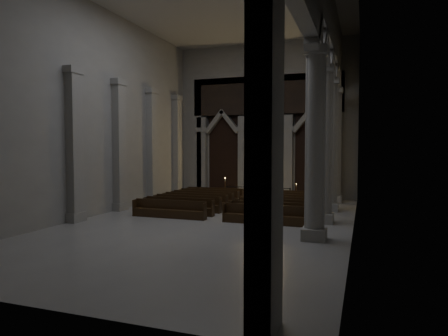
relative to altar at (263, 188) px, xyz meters
name	(u,v)px	position (x,y,z in m)	size (l,w,h in m)	color
room	(213,76)	(0.04, -11.03, 6.92)	(24.00, 24.10, 12.00)	gray
sanctuary_wall	(265,113)	(0.04, 0.50, 5.93)	(14.00, 0.77, 12.00)	gray
right_arcade	(325,69)	(5.54, -9.70, 7.15)	(1.00, 24.00, 12.00)	gray
left_pilasters	(137,147)	(-6.71, -7.53, 3.23)	(0.60, 13.00, 8.03)	gray
sanctuary_step	(262,196)	(0.04, -0.43, -0.61)	(8.50, 2.60, 0.15)	gray
altar	(263,188)	(0.00, 0.00, 0.00)	(2.08, 0.83, 1.05)	beige
altar_rail	(257,191)	(0.04, -1.98, -0.03)	(4.97, 0.09, 0.98)	black
candle_stand_left	(225,193)	(-2.43, -2.07, -0.25)	(0.27, 0.27, 1.59)	#955F2D
candle_stand_right	(296,197)	(2.91, -1.89, -0.33)	(0.22, 0.22, 1.30)	#955F2D
pews	(235,206)	(0.04, -7.28, -0.36)	(9.76, 7.61, 0.97)	black
worshipper	(255,194)	(0.45, -4.22, 0.00)	(0.50, 0.33, 1.37)	black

